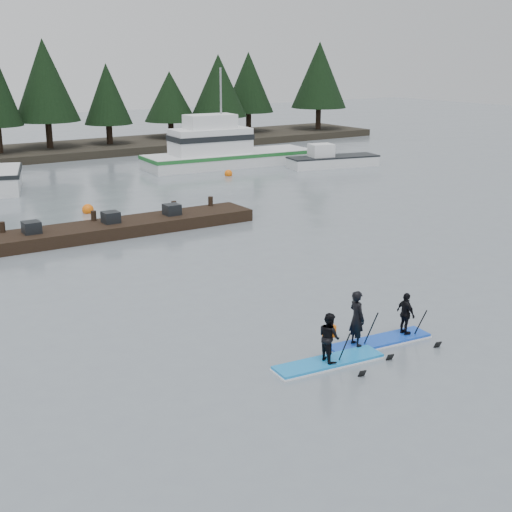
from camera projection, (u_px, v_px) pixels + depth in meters
ground at (375, 342)px, 20.06m from camera, size 160.00×160.00×0.00m
fishing_boat_medium at (225, 159)px, 50.66m from camera, size 12.51×4.57×7.60m
skiff at (333, 161)px, 50.40m from camera, size 6.73×3.26×0.75m
floating_dock at (79, 233)px, 30.96m from camera, size 16.57×2.64×0.55m
buoy_b at (88, 213)px, 36.10m from camera, size 0.59×0.59×0.59m
buoy_c at (228, 176)px, 46.81m from camera, size 0.52×0.52×0.52m
paddleboard_solo at (329, 346)px, 18.52m from camera, size 3.11×1.22×1.87m
paddleboard_duo at (379, 324)px, 19.82m from camera, size 3.17×1.31×2.15m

